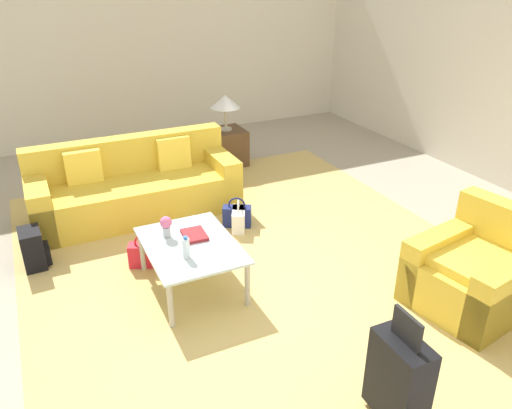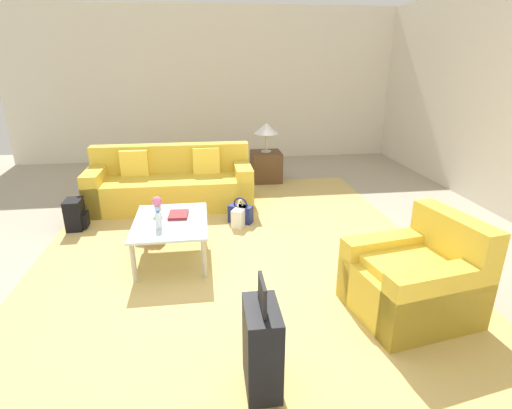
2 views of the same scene
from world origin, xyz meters
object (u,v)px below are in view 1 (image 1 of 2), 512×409
water_bottle (186,248)px  handbag_white (239,219)px  flower_vase (166,225)px  side_table (226,147)px  couch (135,188)px  table_lamp (225,102)px  handbag_red (145,254)px  handbag_navy (237,216)px  armchair (477,273)px  backpack_black (34,249)px  coffee_table_book (194,235)px  suitcase_black (399,378)px  coffee_table (191,249)px

water_bottle → handbag_white: size_ratio=0.57×
flower_vase → side_table: 3.08m
couch → water_bottle: couch is taller
side_table → table_lamp: (-0.00, 0.00, 0.67)m
side_table → flower_vase: bearing=-32.6°
water_bottle → couch: bearing=180.0°
table_lamp → handbag_red: size_ratio=1.43×
handbag_white → handbag_navy: bearing=170.4°
flower_vase → handbag_red: flower_vase is taller
couch → armchair: size_ratio=2.20×
armchair → handbag_navy: armchair is taller
table_lamp → backpack_black: size_ratio=1.28×
couch → armchair: bearing=36.4°
coffee_table_book → water_bottle: bearing=-26.2°
table_lamp → armchair: bearing=9.3°
water_bottle → side_table: water_bottle is taller
handbag_red → backpack_black: 1.09m
flower_vase → handbag_navy: (-0.70, 1.00, -0.45)m
suitcase_black → handbag_white: bearing=177.2°
handbag_white → coffee_table_book: bearing=-46.4°
handbag_red → handbag_navy: (-0.38, 1.15, 0.00)m
water_bottle → side_table: size_ratio=0.38×
handbag_red → handbag_navy: same height
side_table → backpack_black: size_ratio=1.33×
couch → flower_vase: bearing=-1.8°
flower_vase → table_lamp: bearing=147.4°
water_bottle → suitcase_black: suitcase_black is taller
coffee_table → side_table: side_table is taller
couch → handbag_navy: bearing=47.4°
coffee_table → handbag_white: bearing=135.2°
couch → handbag_red: (1.25, -0.20, -0.17)m
couch → side_table: 1.89m
couch → coffee_table: couch is taller
table_lamp → handbag_white: bearing=-18.7°
handbag_red → coffee_table_book: bearing=42.4°
armchair → backpack_black: (-2.29, -3.46, -0.10)m
coffee_table → table_lamp: size_ratio=2.05×
suitcase_black → backpack_black: suitcase_black is taller
flower_vase → handbag_red: bearing=-154.5°
handbag_white → backpack_black: size_ratio=0.89×
suitcase_black → backpack_black: (-3.00, -1.99, -0.16)m
side_table → coffee_table_book: bearing=-27.9°
armchair → handbag_red: size_ratio=3.00×
flower_vase → suitcase_black: (2.22, 0.85, -0.22)m
handbag_white → handbag_red: bearing=-75.1°
table_lamp → handbag_red: 3.00m
handbag_white → couch: bearing=-135.4°
flower_vase → side_table: bearing=147.4°
suitcase_black → water_bottle: bearing=-156.0°
coffee_table → backpack_black: size_ratio=2.63×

